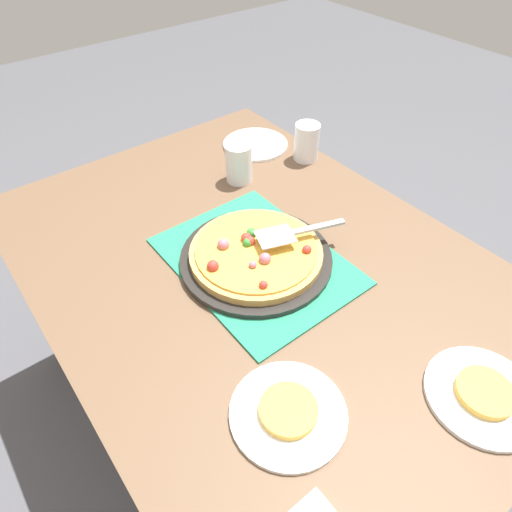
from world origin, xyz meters
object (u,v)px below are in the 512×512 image
Objects in this scene: cup_far at (239,163)px; pizza_server at (294,232)px; pizza_pan at (256,258)px; served_slice_left at (485,392)px; plate_far_right at (288,413)px; pizza at (256,252)px; plate_side at (255,144)px; cup_near at (307,142)px; served_slice_right at (288,410)px; plate_near_left at (483,396)px.

cup_far is 0.36m from pizza_server.
pizza_pan is 0.57m from served_slice_left.
plate_far_right is at bearing -29.67° from pizza_pan.
served_slice_left is at bearing 57.52° from plate_far_right.
pizza reaches higher than plate_side.
pizza is 0.57m from plate_side.
cup_near reaches higher than pizza_pan.
pizza is at bearing -30.09° from cup_far.
pizza_server is (0.35, -0.09, 0.01)m from cup_far.
served_slice_right is 0.92× the size of cup_near.
pizza_server is at bearing -46.66° from cup_near.
pizza_pan is at bearing -168.57° from plate_near_left.
pizza is 0.57m from plate_near_left.
cup_far is at bearing 175.44° from plate_near_left.
plate_near_left is (0.56, 0.11, -0.01)m from pizza_pan.
plate_far_right is at bearing -44.51° from cup_near.
pizza is at bearing -109.03° from pizza_server.
served_slice_right is 0.92× the size of cup_far.
cup_near is (-0.85, 0.32, 0.06)m from plate_near_left.
served_slice_right is (0.36, -0.20, 0.01)m from pizza_pan.
pizza_pan is at bearing -29.89° from cup_far.
served_slice_left is at bearing 11.43° from pizza_pan.
cup_near reaches higher than plate_side.
served_slice_right is (0.00, -0.00, 0.01)m from plate_far_right.
served_slice_left is (0.20, 0.32, 0.01)m from plate_far_right.
cup_far reaches higher than served_slice_right.
plate_far_right is 2.00× the size of served_slice_left.
plate_side is at bearing 142.24° from pizza_pan.
served_slice_right reaches higher than pizza_pan.
plate_near_left is at bearing -20.48° from cup_near.
served_slice_right reaches higher than plate_side.
cup_near is at bearing 123.57° from pizza.
served_slice_right reaches higher than plate_far_right.
served_slice_right reaches higher than plate_near_left.
plate_near_left is at bearing 57.52° from plate_far_right.
pizza is 1.50× the size of plate_near_left.
cup_near is (-0.29, 0.43, 0.03)m from pizza.
plate_near_left is 0.91m from cup_near.
plate_far_right is at bearing 90.00° from served_slice_right.
cup_far is 0.52× the size of pizza_server.
cup_near is 0.52× the size of pizza_server.
served_slice_left is at bearing 57.52° from served_slice_right.
served_slice_right is at bearing -90.00° from plate_far_right.
served_slice_left is (0.00, 0.00, 0.01)m from plate_near_left.
plate_side is 1.83× the size of cup_far.
served_slice_right is at bearing -29.67° from pizza_pan.
pizza_pan is 3.45× the size of served_slice_right.
pizza_pan is 0.02m from pizza.
cup_far is at bearing -97.65° from cup_near.
served_slice_left is 0.53m from pizza_server.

